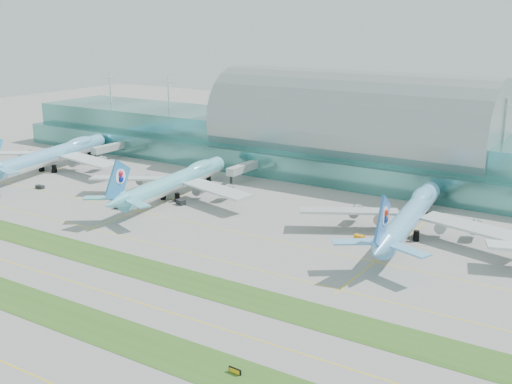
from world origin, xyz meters
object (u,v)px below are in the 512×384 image
Objects in this scene: terminal at (352,141)px; airliner_c at (410,214)px; airliner_a at (54,154)px; taxiway_sign_east at (235,371)px; airliner_b at (176,180)px.

airliner_c is (48.19, -62.32, -7.65)m from terminal.
taxiway_sign_east is (159.66, -93.43, -6.44)m from airliner_a.
airliner_b is 86.71m from airliner_c.
airliner_a reaches higher than airliner_b.
taxiway_sign_east is (48.37, -156.02, -13.64)m from terminal.
airliner_c reaches higher than taxiway_sign_east.
terminal is 127.88m from airliner_a.
taxiway_sign_east is (0.18, -93.70, -5.98)m from airliner_c.
taxiway_sign_east is at bearing -42.30° from airliner_a.
airliner_a is (-111.29, -62.59, -7.20)m from terminal.
airliner_b reaches higher than taxiway_sign_east.
terminal is 79.15m from airliner_c.
airliner_a is 185.10m from taxiway_sign_east.
airliner_a is at bearing -150.65° from terminal.
airliner_b is (72.98, -5.65, -0.53)m from airliner_a.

